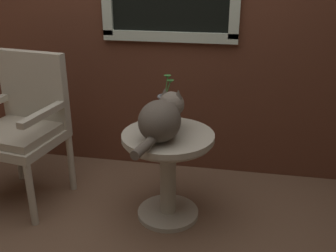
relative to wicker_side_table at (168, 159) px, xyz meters
name	(u,v)px	position (x,y,z in m)	size (l,w,h in m)	color
ground_plane	(113,229)	(-0.30, -0.21, -0.40)	(6.00, 6.00, 0.00)	brown
wicker_side_table	(168,159)	(0.00, 0.00, 0.00)	(0.55, 0.55, 0.57)	#B2A893
wicker_chair	(24,122)	(-0.97, 0.08, 0.14)	(0.56, 0.55, 0.97)	#B2A893
cat	(162,118)	(-0.02, -0.07, 0.29)	(0.29, 0.55, 0.25)	brown
pewter_vase_with_ivy	(165,111)	(-0.04, 0.13, 0.26)	(0.13, 0.13, 0.31)	slate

